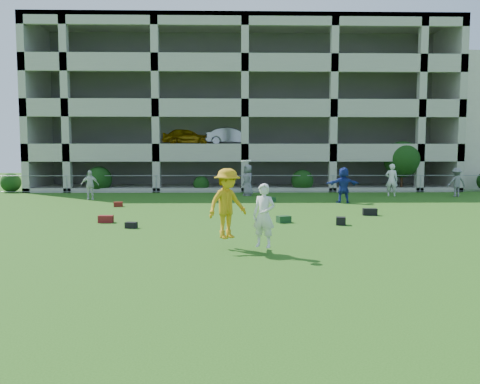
{
  "coord_description": "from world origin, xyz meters",
  "views": [
    {
      "loc": [
        -1.0,
        -12.59,
        2.73
      ],
      "look_at": [
        -0.67,
        3.0,
        1.4
      ],
      "focal_mm": 35.0,
      "sensor_mm": 36.0,
      "label": 1
    }
  ],
  "objects_px": {
    "bystander_c": "(248,180)",
    "parking_garage": "(242,114)",
    "bystander_b": "(90,185)",
    "crate_d": "(341,221)",
    "frisbee_contest": "(234,206)",
    "bystander_e": "(392,180)",
    "bystander_f": "(456,182)",
    "bystander_d": "(343,185)"
  },
  "relations": [
    {
      "from": "bystander_c",
      "to": "frisbee_contest",
      "type": "height_order",
      "value": "frisbee_contest"
    },
    {
      "from": "bystander_d",
      "to": "bystander_e",
      "type": "distance_m",
      "value": 5.36
    },
    {
      "from": "bystander_b",
      "to": "crate_d",
      "type": "height_order",
      "value": "bystander_b"
    },
    {
      "from": "bystander_f",
      "to": "bystander_e",
      "type": "bearing_deg",
      "value": -8.6
    },
    {
      "from": "frisbee_contest",
      "to": "parking_garage",
      "type": "xyz_separation_m",
      "value": [
        0.88,
        27.33,
        4.77
      ]
    },
    {
      "from": "bystander_e",
      "to": "bystander_b",
      "type": "bearing_deg",
      "value": 26.75
    },
    {
      "from": "bystander_b",
      "to": "crate_d",
      "type": "distance_m",
      "value": 15.64
    },
    {
      "from": "crate_d",
      "to": "parking_garage",
      "type": "distance_m",
      "value": 23.9
    },
    {
      "from": "bystander_b",
      "to": "bystander_c",
      "type": "distance_m",
      "value": 9.48
    },
    {
      "from": "bystander_e",
      "to": "parking_garage",
      "type": "xyz_separation_m",
      "value": [
        -9.03,
        11.56,
        5.01
      ]
    },
    {
      "from": "frisbee_contest",
      "to": "bystander_d",
      "type": "bearing_deg",
      "value": 63.58
    },
    {
      "from": "crate_d",
      "to": "frisbee_contest",
      "type": "bearing_deg",
      "value": -132.8
    },
    {
      "from": "bystander_d",
      "to": "bystander_f",
      "type": "bearing_deg",
      "value": -157.54
    },
    {
      "from": "bystander_e",
      "to": "bystander_f",
      "type": "distance_m",
      "value": 3.94
    },
    {
      "from": "bystander_e",
      "to": "bystander_f",
      "type": "bearing_deg",
      "value": -162.84
    },
    {
      "from": "bystander_c",
      "to": "parking_garage",
      "type": "bearing_deg",
      "value": 157.27
    },
    {
      "from": "parking_garage",
      "to": "bystander_b",
      "type": "bearing_deg",
      "value": -124.41
    },
    {
      "from": "bystander_b",
      "to": "bystander_d",
      "type": "height_order",
      "value": "bystander_d"
    },
    {
      "from": "bystander_b",
      "to": "bystander_f",
      "type": "bearing_deg",
      "value": -11.47
    },
    {
      "from": "bystander_e",
      "to": "bystander_d",
      "type": "bearing_deg",
      "value": 64.65
    },
    {
      "from": "bystander_e",
      "to": "frisbee_contest",
      "type": "distance_m",
      "value": 18.63
    },
    {
      "from": "crate_d",
      "to": "bystander_b",
      "type": "bearing_deg",
      "value": 141.67
    },
    {
      "from": "bystander_c",
      "to": "frisbee_contest",
      "type": "distance_m",
      "value": 16.35
    },
    {
      "from": "bystander_c",
      "to": "crate_d",
      "type": "height_order",
      "value": "bystander_c"
    },
    {
      "from": "frisbee_contest",
      "to": "parking_garage",
      "type": "distance_m",
      "value": 27.76
    },
    {
      "from": "frisbee_contest",
      "to": "bystander_e",
      "type": "bearing_deg",
      "value": 57.85
    },
    {
      "from": "bystander_b",
      "to": "crate_d",
      "type": "xyz_separation_m",
      "value": [
        12.26,
        -9.69,
        -0.7
      ]
    },
    {
      "from": "bystander_f",
      "to": "parking_garage",
      "type": "bearing_deg",
      "value": -46.82
    },
    {
      "from": "frisbee_contest",
      "to": "parking_garage",
      "type": "relative_size",
      "value": 0.08
    },
    {
      "from": "bystander_b",
      "to": "parking_garage",
      "type": "distance_m",
      "value": 16.89
    },
    {
      "from": "bystander_d",
      "to": "bystander_e",
      "type": "height_order",
      "value": "bystander_e"
    },
    {
      "from": "bystander_d",
      "to": "crate_d",
      "type": "bearing_deg",
      "value": 74.86
    },
    {
      "from": "bystander_b",
      "to": "crate_d",
      "type": "bearing_deg",
      "value": -53.48
    },
    {
      "from": "bystander_d",
      "to": "frisbee_contest",
      "type": "distance_m",
      "value": 13.51
    },
    {
      "from": "bystander_c",
      "to": "bystander_e",
      "type": "bearing_deg",
      "value": 63.14
    },
    {
      "from": "bystander_e",
      "to": "frisbee_contest",
      "type": "bearing_deg",
      "value": 79.22
    },
    {
      "from": "bystander_c",
      "to": "bystander_f",
      "type": "relative_size",
      "value": 1.11
    },
    {
      "from": "frisbee_contest",
      "to": "bystander_b",
      "type": "bearing_deg",
      "value": 120.25
    },
    {
      "from": "bystander_c",
      "to": "parking_garage",
      "type": "xyz_separation_m",
      "value": [
        -0.12,
        11.02,
        5.03
      ]
    },
    {
      "from": "bystander_b",
      "to": "bystander_f",
      "type": "xyz_separation_m",
      "value": [
        22.05,
        1.42,
        0.04
      ]
    },
    {
      "from": "bystander_c",
      "to": "bystander_e",
      "type": "height_order",
      "value": "bystander_e"
    },
    {
      "from": "bystander_f",
      "to": "bystander_d",
      "type": "bearing_deg",
      "value": 18.99
    }
  ]
}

